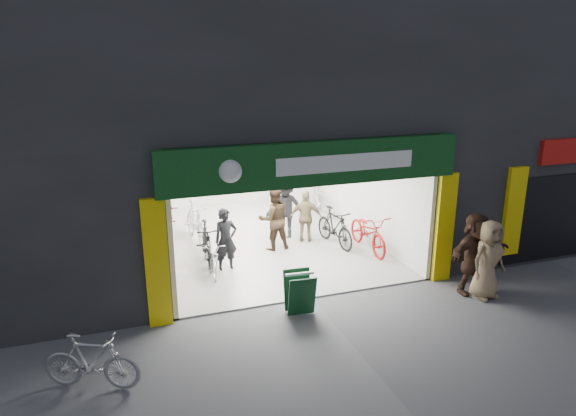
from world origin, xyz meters
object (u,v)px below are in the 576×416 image
parked_bike (91,361)px  pedestrian_near (488,260)px  bike_left_front (212,256)px  bike_right_front (335,227)px  sandwich_board (300,292)px

parked_bike → pedestrian_near: 8.14m
bike_left_front → pedestrian_near: pedestrian_near is taller
bike_right_front → sandwich_board: bearing=-131.7°
bike_left_front → parked_bike: size_ratio=1.01×
pedestrian_near → sandwich_board: (-4.12, 0.63, -0.40)m
bike_left_front → parked_bike: parked_bike is taller
bike_left_front → parked_bike: 4.73m
bike_right_front → parked_bike: 7.79m
parked_bike → bike_right_front: bearing=-28.9°
bike_right_front → parked_bike: bike_right_front is taller
bike_left_front → bike_right_front: bike_right_front is taller
sandwich_board → bike_left_front: bearing=120.4°
bike_right_front → pedestrian_near: bearing=-73.0°
bike_right_front → pedestrian_near: size_ratio=1.02×
pedestrian_near → sandwich_board: bearing=162.5°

